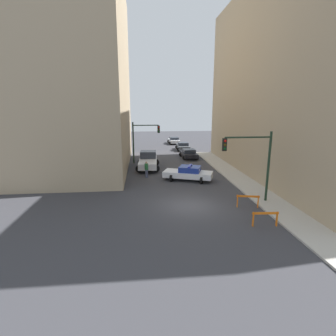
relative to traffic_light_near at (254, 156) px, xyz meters
name	(u,v)px	position (x,y,z in m)	size (l,w,h in m)	color
ground_plane	(189,206)	(-4.73, -0.23, -3.53)	(120.00, 120.00, 0.00)	#38383D
sidewalk_right	(271,202)	(1.47, -0.23, -3.47)	(2.40, 44.00, 0.12)	#B2ADA3
building_corner_left	(62,76)	(-16.73, 13.77, 6.87)	(14.00, 20.00, 20.80)	tan
building_right	(310,81)	(8.67, 7.77, 6.02)	(12.00, 28.00, 19.11)	tan
traffic_light_near	(254,156)	(0.00, 0.00, 0.00)	(3.64, 0.35, 5.20)	black
traffic_light_far	(142,137)	(-8.03, 15.10, -0.13)	(3.44, 0.35, 5.20)	black
police_car	(188,173)	(-3.60, 6.53, -2.81)	(5.05, 3.42, 1.52)	white
white_truck	(148,161)	(-7.39, 12.12, -2.62)	(2.83, 5.50, 1.90)	silver
parked_car_near	(189,153)	(-1.57, 17.72, -2.86)	(2.39, 4.37, 1.31)	black
parked_car_mid	(183,146)	(-1.28, 24.80, -2.86)	(2.33, 4.34, 1.31)	#474C51
parked_car_far	(174,140)	(-1.82, 32.66, -2.86)	(2.37, 4.36, 1.31)	silver
pedestrian_crossing	(146,169)	(-7.65, 7.98, -2.67)	(0.47, 0.47, 1.66)	#474C66
barrier_front	(265,217)	(-0.79, -3.97, -2.91)	(1.60, 0.27, 0.90)	orange
barrier_mid	(248,199)	(-0.63, -0.94, -2.91)	(1.58, 0.46, 0.90)	orange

